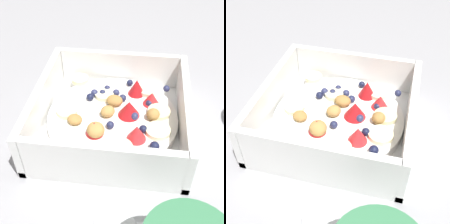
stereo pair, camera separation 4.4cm
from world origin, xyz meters
TOP-DOWN VIEW (x-y plane):
  - ground_plane at (0.00, 0.00)m, footprint 2.40×2.40m
  - fruit_bowl at (0.01, 0.00)m, footprint 0.21×0.21m
  - spoon at (0.16, 0.05)m, footprint 0.03×0.17m

SIDE VIEW (x-z plane):
  - ground_plane at x=0.00m, z-range 0.00..0.00m
  - spoon at x=0.16m, z-range 0.00..0.01m
  - fruit_bowl at x=0.01m, z-range -0.01..0.06m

